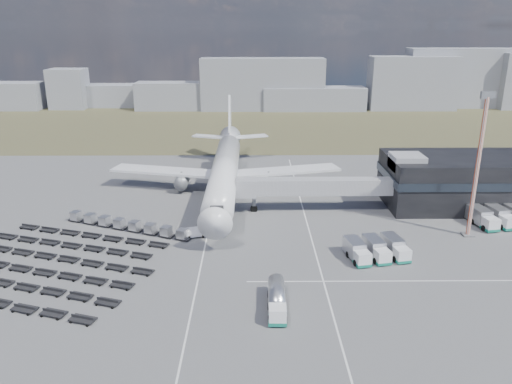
{
  "coord_description": "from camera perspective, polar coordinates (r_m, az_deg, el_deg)",
  "views": [
    {
      "loc": [
        5.78,
        -71.38,
        34.72
      ],
      "look_at": [
        6.61,
        20.42,
        4.0
      ],
      "focal_mm": 35.0,
      "sensor_mm": 36.0,
      "label": 1
    }
  ],
  "objects": [
    {
      "name": "fuel_tanker",
      "position": [
        65.35,
        2.4,
        -12.14
      ],
      "size": [
        2.43,
        8.89,
        2.86
      ],
      "rotation": [
        0.0,
        0.0,
        -0.02
      ],
      "color": "white",
      "rests_on": "ground"
    },
    {
      "name": "skyline",
      "position": [
        221.59,
        3.91,
        11.93
      ],
      "size": [
        293.17,
        23.18,
        25.4
      ],
      "color": "gray",
      "rests_on": "ground"
    },
    {
      "name": "service_trucks_near",
      "position": [
        80.8,
        13.58,
        -6.37
      ],
      "size": [
        9.89,
        8.21,
        2.67
      ],
      "rotation": [
        0.0,
        0.0,
        0.2
      ],
      "color": "white",
      "rests_on": "ground"
    },
    {
      "name": "baggage_dollies",
      "position": [
        83.03,
        -23.3,
        -7.55
      ],
      "size": [
        38.23,
        33.0,
        0.78
      ],
      "rotation": [
        0.0,
        0.0,
        -0.31
      ],
      "color": "black",
      "rests_on": "ground"
    },
    {
      "name": "ground",
      "position": [
        79.59,
        -4.67,
        -7.43
      ],
      "size": [
        420.0,
        420.0,
        0.0
      ],
      "primitive_type": "plane",
      "color": "#565659",
      "rests_on": "ground"
    },
    {
      "name": "lane_markings",
      "position": [
        82.18,
        2.33,
        -6.5
      ],
      "size": [
        47.12,
        110.0,
        0.01
      ],
      "color": "silver",
      "rests_on": "ground"
    },
    {
      "name": "floodlight_mast",
      "position": [
        90.79,
        23.99,
        2.66
      ],
      "size": [
        2.32,
        1.92,
        24.8
      ],
      "rotation": [
        0.0,
        0.0,
        0.05
      ],
      "color": "#B73D1D",
      "rests_on": "ground"
    },
    {
      "name": "airliner",
      "position": [
        108.01,
        -3.57,
        2.65
      ],
      "size": [
        51.59,
        64.53,
        17.62
      ],
      "color": "white",
      "rests_on": "ground"
    },
    {
      "name": "pushback_tug",
      "position": [
        86.89,
        -6.96,
        -4.65
      ],
      "size": [
        3.84,
        2.88,
        1.52
      ],
      "primitive_type": "cube",
      "rotation": [
        0.0,
        0.0,
        0.31
      ],
      "color": "white",
      "rests_on": "ground"
    },
    {
      "name": "service_trucks_far",
      "position": [
        101.5,
        26.1,
        -2.53
      ],
      "size": [
        10.62,
        8.75,
        2.89
      ],
      "rotation": [
        0.0,
        0.0,
        0.18
      ],
      "color": "white",
      "rests_on": "ground"
    },
    {
      "name": "terminal",
      "position": [
        108.27,
        22.33,
        1.28
      ],
      "size": [
        30.4,
        16.4,
        11.0
      ],
      "color": "black",
      "rests_on": "ground"
    },
    {
      "name": "jet_bridge",
      "position": [
        97.01,
        5.5,
        0.61
      ],
      "size": [
        30.3,
        3.8,
        7.05
      ],
      "color": "#939399",
      "rests_on": "ground"
    },
    {
      "name": "grass_strip",
      "position": [
        184.77,
        -2.32,
        7.66
      ],
      "size": [
        420.0,
        90.0,
        0.01
      ],
      "primitive_type": "cube",
      "color": "brown",
      "rests_on": "ground"
    },
    {
      "name": "uld_row",
      "position": [
        91.85,
        -14.53,
        -3.65
      ],
      "size": [
        24.02,
        11.2,
        1.71
      ],
      "rotation": [
        0.0,
        0.0,
        -0.39
      ],
      "color": "black",
      "rests_on": "ground"
    },
    {
      "name": "catering_truck",
      "position": [
        110.2,
        -0.32,
        0.87
      ],
      "size": [
        2.82,
        5.89,
        2.62
      ],
      "rotation": [
        0.0,
        0.0,
        0.08
      ],
      "color": "white",
      "rests_on": "ground"
    }
  ]
}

